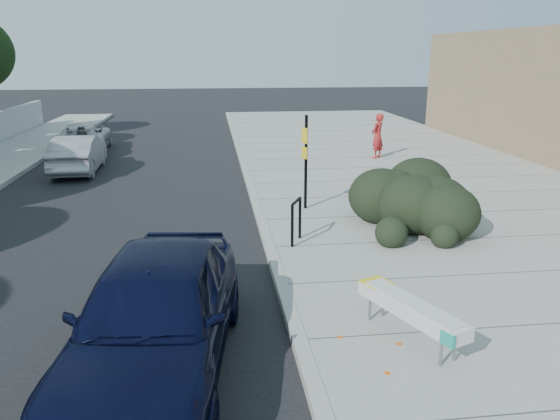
{
  "coord_description": "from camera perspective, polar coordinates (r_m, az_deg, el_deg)",
  "views": [
    {
      "loc": [
        -1.19,
        -9.04,
        4.19
      ],
      "look_at": [
        0.2,
        1.92,
        1.0
      ],
      "focal_mm": 35.0,
      "sensor_mm": 36.0,
      "label": 1
    }
  ],
  "objects": [
    {
      "name": "ground",
      "position": [
        10.04,
        0.24,
        -8.57
      ],
      "size": [
        120.0,
        120.0,
        0.0
      ],
      "primitive_type": "plane",
      "color": "black",
      "rests_on": "ground"
    },
    {
      "name": "sidewalk_near",
      "position": [
        16.13,
        17.95,
        0.52
      ],
      "size": [
        11.2,
        50.0,
        0.15
      ],
      "primitive_type": "cube",
      "color": "gray",
      "rests_on": "ground"
    },
    {
      "name": "curb_near",
      "position": [
        14.68,
        -2.29,
        -0.15
      ],
      "size": [
        0.22,
        50.0,
        0.17
      ],
      "primitive_type": "cube",
      "color": "#9E9E99",
      "rests_on": "ground"
    },
    {
      "name": "bench",
      "position": [
        8.23,
        13.49,
        -10.03
      ],
      "size": [
        1.12,
        2.01,
        0.6
      ],
      "rotation": [
        0.0,
        0.0,
        0.39
      ],
      "color": "gray",
      "rests_on": "sidewalk_near"
    },
    {
      "name": "bike_rack",
      "position": [
        11.94,
        1.7,
        -0.72
      ],
      "size": [
        0.32,
        0.61,
        0.97
      ],
      "rotation": [
        0.0,
        0.0,
        -0.43
      ],
      "color": "black",
      "rests_on": "sidewalk_near"
    },
    {
      "name": "sign_post",
      "position": [
        14.43,
        2.67,
        5.63
      ],
      "size": [
        0.13,
        0.28,
        2.5
      ],
      "rotation": [
        0.0,
        0.0,
        0.3
      ],
      "color": "black",
      "rests_on": "sidewalk_near"
    },
    {
      "name": "hedge",
      "position": [
        13.82,
        13.02,
        1.97
      ],
      "size": [
        2.74,
        4.37,
        1.53
      ],
      "primitive_type": "ellipsoid",
      "rotation": [
        0.0,
        0.0,
        -0.18
      ],
      "color": "black",
      "rests_on": "sidewalk_near"
    },
    {
      "name": "sedan_navy",
      "position": [
        7.59,
        -12.86,
        -10.52
      ],
      "size": [
        2.59,
        5.14,
        1.68
      ],
      "primitive_type": "imported",
      "rotation": [
        0.0,
        0.0,
        -0.13
      ],
      "color": "black",
      "rests_on": "ground"
    },
    {
      "name": "wagon_silver",
      "position": [
        21.2,
        -20.32,
        5.54
      ],
      "size": [
        1.55,
        4.11,
        1.34
      ],
      "primitive_type": "imported",
      "rotation": [
        0.0,
        0.0,
        3.18
      ],
      "color": "#9E9DA2",
      "rests_on": "ground"
    },
    {
      "name": "suv_silver",
      "position": [
        25.63,
        -19.87,
        7.19
      ],
      "size": [
        2.52,
        4.75,
        1.27
      ],
      "primitive_type": "imported",
      "rotation": [
        0.0,
        0.0,
        3.23
      ],
      "color": "#A8ABAE",
      "rests_on": "ground"
    },
    {
      "name": "pedestrian",
      "position": [
        22.09,
        10.15,
        7.63
      ],
      "size": [
        0.75,
        0.75,
        1.76
      ],
      "primitive_type": "imported",
      "rotation": [
        0.0,
        0.0,
        3.91
      ],
      "color": "maroon",
      "rests_on": "sidewalk_near"
    }
  ]
}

